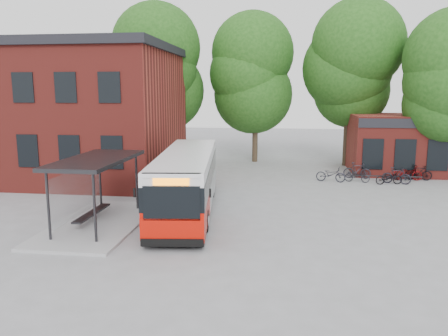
# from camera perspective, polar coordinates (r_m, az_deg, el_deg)

# --- Properties ---
(ground) EXTENTS (100.00, 100.00, 0.00)m
(ground) POSITION_cam_1_polar(r_m,az_deg,el_deg) (19.10, -2.16, -7.05)
(ground) COLOR gray
(station_building) EXTENTS (18.40, 10.40, 8.50)m
(station_building) POSITION_cam_1_polar(r_m,az_deg,el_deg) (31.46, -23.43, 6.70)
(station_building) COLOR maroon
(station_building) RESTS_ON ground
(bus_shelter) EXTENTS (3.60, 7.00, 2.90)m
(bus_shelter) POSITION_cam_1_polar(r_m,az_deg,el_deg) (19.07, -16.17, -2.96)
(bus_shelter) COLOR #2A2A2D
(bus_shelter) RESTS_ON ground
(bike_rail) EXTENTS (5.20, 0.10, 0.38)m
(bike_rail) POSITION_cam_1_polar(r_m,az_deg,el_deg) (29.18, 19.61, -1.29)
(bike_rail) COLOR #2A2A2D
(bike_rail) RESTS_ON ground
(tree_0) EXTENTS (7.92, 7.92, 11.00)m
(tree_0) POSITION_cam_1_polar(r_m,az_deg,el_deg) (35.20, -7.57, 9.71)
(tree_0) COLOR #1B4712
(tree_0) RESTS_ON ground
(tree_1) EXTENTS (7.92, 7.92, 10.40)m
(tree_1) POSITION_cam_1_polar(r_m,az_deg,el_deg) (35.07, 4.14, 9.28)
(tree_1) COLOR #1B4712
(tree_1) RESTS_ON ground
(tree_2) EXTENTS (7.92, 7.92, 11.00)m
(tree_2) POSITION_cam_1_polar(r_m,az_deg,el_deg) (34.36, 15.94, 9.42)
(tree_2) COLOR #1B4712
(tree_2) RESTS_ON ground
(tree_3) EXTENTS (7.04, 7.04, 9.28)m
(tree_3) POSITION_cam_1_polar(r_m,az_deg,el_deg) (31.61, 25.99, 7.24)
(tree_3) COLOR #1B4712
(tree_3) RESTS_ON ground
(city_bus) EXTENTS (3.60, 11.24, 2.81)m
(city_bus) POSITION_cam_1_polar(r_m,az_deg,el_deg) (20.59, -4.81, -1.80)
(city_bus) COLOR #BE1005
(city_bus) RESTS_ON ground
(bicycle_0) EXTENTS (1.91, 1.06, 0.95)m
(bicycle_0) POSITION_cam_1_polar(r_m,az_deg,el_deg) (28.15, 13.76, -0.80)
(bicycle_0) COLOR #1F212A
(bicycle_0) RESTS_ON ground
(bicycle_1) EXTENTS (1.80, 0.79, 1.05)m
(bicycle_1) POSITION_cam_1_polar(r_m,az_deg,el_deg) (29.67, 17.00, -0.32)
(bicycle_1) COLOR black
(bicycle_1) RESTS_ON ground
(bicycle_2) EXTENTS (1.61, 0.91, 0.80)m
(bicycle_2) POSITION_cam_1_polar(r_m,az_deg,el_deg) (28.46, 16.99, -0.99)
(bicycle_2) COLOR black
(bicycle_2) RESTS_ON ground
(bicycle_4) EXTENTS (1.75, 0.93, 0.87)m
(bicycle_4) POSITION_cam_1_polar(r_m,az_deg,el_deg) (28.38, 20.74, -1.16)
(bicycle_4) COLOR black
(bicycle_4) RESTS_ON ground
(bicycle_5) EXTENTS (1.77, 0.99, 1.03)m
(bicycle_5) POSITION_cam_1_polar(r_m,az_deg,el_deg) (28.71, 21.60, -0.94)
(bicycle_5) COLOR black
(bicycle_5) RESTS_ON ground
(bicycle_6) EXTENTS (1.85, 0.70, 0.96)m
(bicycle_6) POSITION_cam_1_polar(r_m,az_deg,el_deg) (30.12, 22.82, -0.60)
(bicycle_6) COLOR #530608
(bicycle_6) RESTS_ON ground
(bicycle_7) EXTENTS (1.68, 0.64, 0.98)m
(bicycle_7) POSITION_cam_1_polar(r_m,az_deg,el_deg) (30.42, 24.07, -0.57)
(bicycle_7) COLOR black
(bicycle_7) RESTS_ON ground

